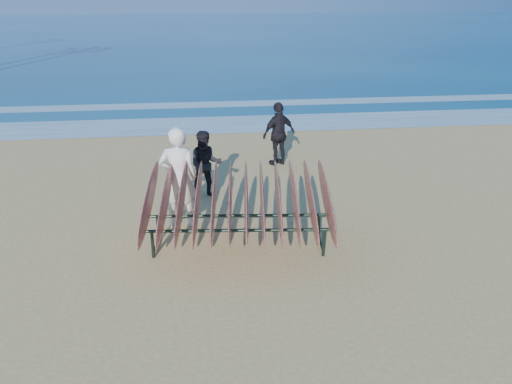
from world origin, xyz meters
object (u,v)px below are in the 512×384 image
surfboard_rack (238,201)px  person_white (178,178)px  person_dark_a (206,165)px  person_dark_b (279,134)px

surfboard_rack → person_white: bearing=138.0°
person_white → person_dark_a: size_ratio=1.31×
person_dark_b → surfboard_rack: bearing=45.4°
person_white → person_dark_b: bearing=-123.1°
person_dark_b → person_white: bearing=28.1°
person_white → person_dark_a: (0.58, 1.49, -0.24)m
surfboard_rack → person_dark_a: size_ratio=2.25×
person_white → person_dark_b: size_ratio=1.20×
person_dark_a → person_dark_b: bearing=45.9°
person_dark_a → person_white: bearing=-113.0°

